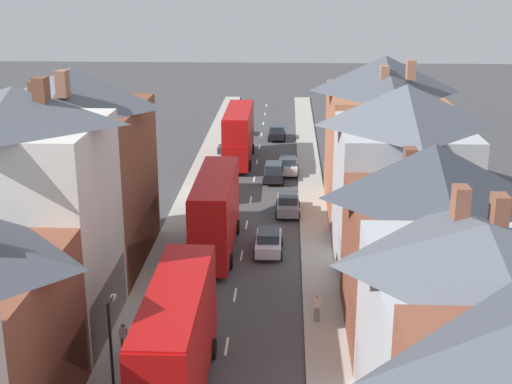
{
  "coord_description": "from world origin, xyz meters",
  "views": [
    {
      "loc": [
        2.94,
        -14.25,
        18.6
      ],
      "look_at": [
        0.55,
        39.63,
        1.44
      ],
      "focal_mm": 50.0,
      "sensor_mm": 36.0,
      "label": 1
    }
  ],
  "objects": [
    {
      "name": "double_decker_bus_mid_street",
      "position": [
        -1.81,
        53.96,
        2.82
      ],
      "size": [
        2.74,
        10.8,
        5.3
      ],
      "color": "#B70F0F",
      "rests_on": "ground"
    },
    {
      "name": "pedestrian_mid_left",
      "position": [
        -5.05,
        16.94,
        1.03
      ],
      "size": [
        0.36,
        0.22,
        1.61
      ],
      "color": "brown",
      "rests_on": "pavement_left"
    },
    {
      "name": "car_parked_right_a",
      "position": [
        -3.1,
        65.79,
        0.85
      ],
      "size": [
        1.9,
        4.13,
        1.69
      ],
      "color": "gray",
      "rests_on": "ground"
    },
    {
      "name": "delivery_van",
      "position": [
        -3.1,
        42.93,
        1.34
      ],
      "size": [
        2.2,
        5.2,
        2.41
      ],
      "color": "white",
      "rests_on": "ground"
    },
    {
      "name": "double_decker_bus_far_approaching",
      "position": [
        -1.81,
        13.55,
        2.82
      ],
      "size": [
        2.74,
        10.8,
        5.3
      ],
      "color": "#B70F0F",
      "rests_on": "ground"
    },
    {
      "name": "pedestrian_mid_right",
      "position": [
        4.7,
        20.64,
        1.03
      ],
      "size": [
        0.36,
        0.22,
        1.61
      ],
      "color": "gray",
      "rests_on": "pavement_right"
    },
    {
      "name": "pavement_right",
      "position": [
        5.1,
        38.0,
        0.07
      ],
      "size": [
        2.2,
        104.0,
        0.14
      ],
      "primitive_type": "cube",
      "color": "#A8A399",
      "rests_on": "ground"
    },
    {
      "name": "double_decker_bus_lead",
      "position": [
        -1.81,
        30.85,
        2.82
      ],
      "size": [
        2.74,
        10.8,
        5.3
      ],
      "color": "red",
      "rests_on": "ground"
    },
    {
      "name": "car_mid_white",
      "position": [
        1.8,
        30.54,
        0.83
      ],
      "size": [
        1.9,
        4.02,
        1.66
      ],
      "color": "silver",
      "rests_on": "ground"
    },
    {
      "name": "car_parked_left_b",
      "position": [
        1.8,
        63.82,
        0.8
      ],
      "size": [
        1.9,
        4.04,
        1.59
      ],
      "color": "black",
      "rests_on": "ground"
    },
    {
      "name": "car_parked_left_a",
      "position": [
        1.8,
        47.54,
        0.85
      ],
      "size": [
        1.9,
        4.19,
        1.7
      ],
      "color": "black",
      "rests_on": "ground"
    },
    {
      "name": "centre_line_dashes",
      "position": [
        0.0,
        36.0,
        0.01
      ],
      "size": [
        0.14,
        97.8,
        0.01
      ],
      "color": "silver",
      "rests_on": "ground"
    },
    {
      "name": "car_far_grey",
      "position": [
        3.1,
        49.83,
        0.83
      ],
      "size": [
        1.9,
        3.82,
        1.65
      ],
      "color": "silver",
      "rests_on": "ground"
    },
    {
      "name": "street_lamp",
      "position": [
        -4.25,
        11.82,
        3.24
      ],
      "size": [
        0.2,
        1.12,
        5.5
      ],
      "color": "black",
      "rests_on": "ground"
    },
    {
      "name": "pavement_left",
      "position": [
        -5.1,
        38.0,
        0.07
      ],
      "size": [
        2.2,
        104.0,
        0.14
      ],
      "primitive_type": "cube",
      "color": "#A8A399",
      "rests_on": "ground"
    },
    {
      "name": "terrace_row_right",
      "position": [
        10.18,
        17.37,
        5.53
      ],
      "size": [
        8.0,
        57.45,
        12.3
      ],
      "color": "silver",
      "rests_on": "ground"
    },
    {
      "name": "car_parked_right_b",
      "position": [
        -3.1,
        53.95,
        0.82
      ],
      "size": [
        1.9,
        3.81,
        1.63
      ],
      "color": "#B7BABF",
      "rests_on": "ground"
    },
    {
      "name": "car_near_silver",
      "position": [
        3.1,
        38.6,
        0.84
      ],
      "size": [
        1.9,
        4.09,
        1.67
      ],
      "color": "gray",
      "rests_on": "ground"
    }
  ]
}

